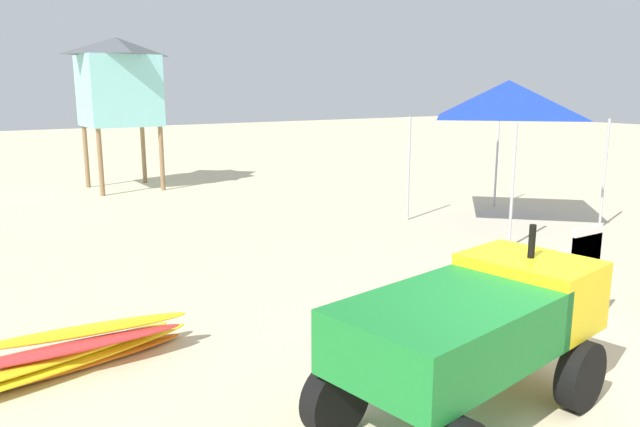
{
  "coord_description": "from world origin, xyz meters",
  "views": [
    {
      "loc": [
        -4.16,
        -2.65,
        2.67
      ],
      "look_at": [
        -0.3,
        3.28,
        1.2
      ],
      "focal_mm": 34.12,
      "sensor_mm": 36.0,
      "label": 1
    }
  ],
  "objects_px": {
    "popup_canopy": "(508,99)",
    "utility_cart": "(476,326)",
    "lifeguard_tower": "(118,82)",
    "surfboard_pile": "(72,353)",
    "stacked_plastic_chairs": "(575,269)"
  },
  "relations": [
    {
      "from": "stacked_plastic_chairs",
      "to": "surfboard_pile",
      "type": "xyz_separation_m",
      "value": [
        -4.95,
        1.93,
        -0.51
      ]
    },
    {
      "from": "lifeguard_tower",
      "to": "stacked_plastic_chairs",
      "type": "bearing_deg",
      "value": -83.1
    },
    {
      "from": "stacked_plastic_chairs",
      "to": "lifeguard_tower",
      "type": "bearing_deg",
      "value": 96.9
    },
    {
      "from": "stacked_plastic_chairs",
      "to": "lifeguard_tower",
      "type": "height_order",
      "value": "lifeguard_tower"
    },
    {
      "from": "surfboard_pile",
      "to": "utility_cart",
      "type": "bearing_deg",
      "value": -45.13
    },
    {
      "from": "popup_canopy",
      "to": "stacked_plastic_chairs",
      "type": "bearing_deg",
      "value": -131.26
    },
    {
      "from": "popup_canopy",
      "to": "lifeguard_tower",
      "type": "xyz_separation_m",
      "value": [
        -5.08,
        8.41,
        0.37
      ]
    },
    {
      "from": "popup_canopy",
      "to": "utility_cart",
      "type": "bearing_deg",
      "value": -141.02
    },
    {
      "from": "utility_cart",
      "to": "lifeguard_tower",
      "type": "height_order",
      "value": "lifeguard_tower"
    },
    {
      "from": "stacked_plastic_chairs",
      "to": "surfboard_pile",
      "type": "height_order",
      "value": "stacked_plastic_chairs"
    },
    {
      "from": "stacked_plastic_chairs",
      "to": "utility_cart",
      "type": "bearing_deg",
      "value": -163.17
    },
    {
      "from": "lifeguard_tower",
      "to": "popup_canopy",
      "type": "bearing_deg",
      "value": -58.89
    },
    {
      "from": "lifeguard_tower",
      "to": "surfboard_pile",
      "type": "bearing_deg",
      "value": -108.05
    },
    {
      "from": "surfboard_pile",
      "to": "popup_canopy",
      "type": "height_order",
      "value": "popup_canopy"
    },
    {
      "from": "utility_cart",
      "to": "surfboard_pile",
      "type": "height_order",
      "value": "utility_cart"
    }
  ]
}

